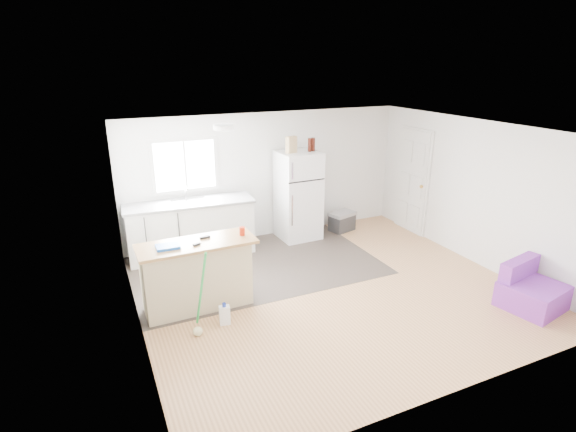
% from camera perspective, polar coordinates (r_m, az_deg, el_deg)
% --- Properties ---
extents(room, '(5.51, 5.01, 2.41)m').
position_cam_1_polar(room, '(6.47, 5.65, 0.15)').
color(room, '#AA7347').
rests_on(room, ground).
extents(vinyl_zone, '(4.05, 2.50, 0.00)m').
position_cam_1_polar(vinyl_zone, '(7.69, -4.06, -6.24)').
color(vinyl_zone, '#362D28').
rests_on(vinyl_zone, floor).
extents(window, '(1.18, 0.06, 0.98)m').
position_cam_1_polar(window, '(8.10, -12.94, 6.26)').
color(window, white).
rests_on(window, back_wall).
extents(interior_door, '(0.11, 0.92, 2.10)m').
position_cam_1_polar(interior_door, '(9.26, 15.54, 4.24)').
color(interior_door, white).
rests_on(interior_door, right_wall).
extents(ceiling_fixture, '(0.30, 0.30, 0.07)m').
position_cam_1_polar(ceiling_fixture, '(6.81, -8.19, 11.09)').
color(ceiling_fixture, white).
rests_on(ceiling_fixture, ceiling).
extents(kitchen_cabinets, '(2.25, 0.84, 1.28)m').
position_cam_1_polar(kitchen_cabinets, '(8.08, -12.21, -1.49)').
color(kitchen_cabinets, white).
rests_on(kitchen_cabinets, floor).
extents(peninsula, '(1.60, 0.63, 0.98)m').
position_cam_1_polar(peninsula, '(6.37, -11.49, -7.35)').
color(peninsula, '#BFB38A').
rests_on(peninsula, floor).
extents(refrigerator, '(0.77, 0.73, 1.69)m').
position_cam_1_polar(refrigerator, '(8.59, 1.31, 2.61)').
color(refrigerator, white).
rests_on(refrigerator, floor).
extents(cooler, '(0.58, 0.47, 0.39)m').
position_cam_1_polar(cooler, '(9.19, 6.87, -0.65)').
color(cooler, '#2D2E30').
rests_on(cooler, floor).
extents(purple_seat, '(0.89, 0.86, 0.63)m').
position_cam_1_polar(purple_seat, '(7.24, 28.40, -8.41)').
color(purple_seat, purple).
rests_on(purple_seat, floor).
extents(cleaner_jug, '(0.15, 0.12, 0.31)m').
position_cam_1_polar(cleaner_jug, '(6.09, -8.05, -12.32)').
color(cleaner_jug, white).
rests_on(cleaner_jug, floor).
extents(mop, '(0.25, 0.31, 1.13)m').
position_cam_1_polar(mop, '(5.91, -11.24, -12.48)').
color(mop, green).
rests_on(mop, floor).
extents(red_cup, '(0.09, 0.09, 0.12)m').
position_cam_1_polar(red_cup, '(6.31, -5.84, -1.93)').
color(red_cup, red).
rests_on(red_cup, peninsula).
extents(blue_tray, '(0.31, 0.23, 0.04)m').
position_cam_1_polar(blue_tray, '(6.09, -15.02, -3.77)').
color(blue_tray, blue).
rests_on(blue_tray, peninsula).
extents(tool_a, '(0.14, 0.06, 0.03)m').
position_cam_1_polar(tool_a, '(6.29, -10.50, -2.66)').
color(tool_a, black).
rests_on(tool_a, peninsula).
extents(tool_b, '(0.11, 0.07, 0.03)m').
position_cam_1_polar(tool_b, '(6.08, -11.52, -3.55)').
color(tool_b, black).
rests_on(tool_b, peninsula).
extents(cardboard_box, '(0.22, 0.16, 0.30)m').
position_cam_1_polar(cardboard_box, '(8.26, 0.42, 9.04)').
color(cardboard_box, tan).
rests_on(cardboard_box, refrigerator).
extents(bottle_left, '(0.09, 0.09, 0.25)m').
position_cam_1_polar(bottle_left, '(8.39, 2.77, 9.02)').
color(bottle_left, '#3C130B').
rests_on(bottle_left, refrigerator).
extents(bottle_right, '(0.07, 0.07, 0.25)m').
position_cam_1_polar(bottle_right, '(8.45, 3.22, 9.08)').
color(bottle_right, '#3C130B').
rests_on(bottle_right, refrigerator).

